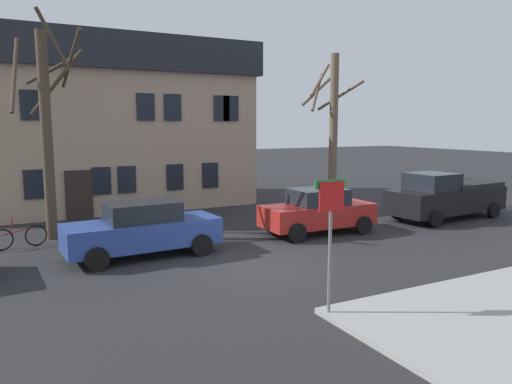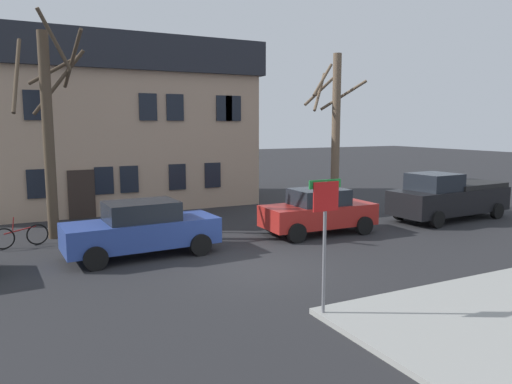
{
  "view_description": "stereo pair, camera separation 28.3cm",
  "coord_description": "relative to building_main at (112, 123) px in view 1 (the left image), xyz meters",
  "views": [
    {
      "loc": [
        -6.36,
        -11.79,
        4.01
      ],
      "look_at": [
        1.32,
        2.89,
        1.7
      ],
      "focal_mm": 33.92,
      "sensor_mm": 36.0,
      "label": 1
    },
    {
      "loc": [
        -6.11,
        -11.92,
        4.01
      ],
      "look_at": [
        1.32,
        2.89,
        1.7
      ],
      "focal_mm": 33.92,
      "sensor_mm": 36.0,
      "label": 2
    }
  ],
  "objects": [
    {
      "name": "ground_plane",
      "position": [
        1.41,
        -13.21,
        -4.08
      ],
      "size": [
        120.0,
        120.0,
        0.0
      ],
      "primitive_type": "plane",
      "color": "#262628"
    },
    {
      "name": "car_red_sedan",
      "position": [
        5.25,
        -10.45,
        -3.24
      ],
      "size": [
        4.24,
        2.01,
        1.68
      ],
      "color": "#AD231E",
      "rests_on": "ground_plane"
    },
    {
      "name": "tree_bare_near",
      "position": [
        -3.54,
        -6.74,
        -0.05
      ],
      "size": [
        2.53,
        2.33,
        7.75
      ],
      "color": "#4C3D2D",
      "rests_on": "ground_plane"
    },
    {
      "name": "car_blue_sedan",
      "position": [
        -1.32,
        -10.58,
        -3.23
      ],
      "size": [
        4.7,
        2.11,
        1.7
      ],
      "color": "#2D4799",
      "rests_on": "ground_plane"
    },
    {
      "name": "street_sign_pole",
      "position": [
        0.89,
        -17.13,
        -2.04
      ],
      "size": [
        0.76,
        0.07,
        2.91
      ],
      "color": "slate",
      "rests_on": "ground_plane"
    },
    {
      "name": "bicycle_leaning",
      "position": [
        -4.66,
        -7.71,
        -3.71
      ],
      "size": [
        1.73,
        0.38,
        1.03
      ],
      "color": "black",
      "rests_on": "ground_plane"
    },
    {
      "name": "building_main",
      "position": [
        0.0,
        0.0,
        0.0
      ],
      "size": [
        13.25,
        7.29,
        8.02
      ],
      "color": "tan",
      "rests_on": "ground_plane"
    },
    {
      "name": "pickup_truck_black",
      "position": [
        11.76,
        -10.63,
        -3.1
      ],
      "size": [
        5.69,
        2.43,
        2.02
      ],
      "color": "black",
      "rests_on": "ground_plane"
    },
    {
      "name": "tree_bare_mid",
      "position": [
        8.65,
        -6.63,
        -0.18
      ],
      "size": [
        2.83,
        1.87,
        7.21
      ],
      "color": "brown",
      "rests_on": "ground_plane"
    }
  ]
}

